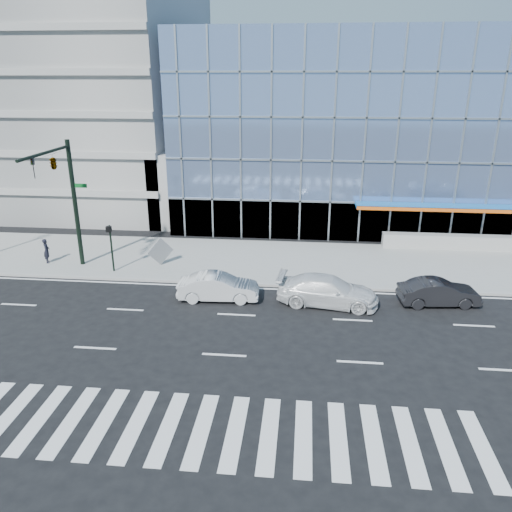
# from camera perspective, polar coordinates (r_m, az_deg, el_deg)

# --- Properties ---
(ground) EXTENTS (160.00, 160.00, 0.00)m
(ground) POSITION_cam_1_polar(r_m,az_deg,el_deg) (26.26, -2.25, -6.73)
(ground) COLOR black
(ground) RESTS_ON ground
(sidewalk) EXTENTS (120.00, 8.00, 0.15)m
(sidewalk) POSITION_cam_1_polar(r_m,az_deg,el_deg) (33.51, -0.38, -0.47)
(sidewalk) COLOR gray
(sidewalk) RESTS_ON ground
(theatre_building) EXTENTS (42.00, 26.00, 15.00)m
(theatre_building) POSITION_cam_1_polar(r_m,az_deg,el_deg) (50.52, 18.48, 14.16)
(theatre_building) COLOR #728DBF
(theatre_building) RESTS_ON ground
(parking_garage) EXTENTS (24.00, 24.00, 20.00)m
(parking_garage) POSITION_cam_1_polar(r_m,az_deg,el_deg) (54.51, -20.55, 16.94)
(parking_garage) COLOR gray
(parking_garage) RESTS_ON ground
(ramp_block) EXTENTS (6.00, 8.00, 6.00)m
(ramp_block) POSITION_cam_1_polar(r_m,az_deg,el_deg) (43.17, -6.96, 8.11)
(ramp_block) COLOR gray
(ramp_block) RESTS_ON ground
(traffic_signal) EXTENTS (1.14, 5.74, 8.00)m
(traffic_signal) POSITION_cam_1_polar(r_m,az_deg,el_deg) (31.78, -21.47, 8.42)
(traffic_signal) COLOR black
(traffic_signal) RESTS_ON sidewalk
(ped_signal_post) EXTENTS (0.30, 0.33, 3.00)m
(ped_signal_post) POSITION_cam_1_polar(r_m,az_deg,el_deg) (32.05, -16.29, 1.64)
(ped_signal_post) COLOR black
(ped_signal_post) RESTS_ON sidewalk
(white_suv) EXTENTS (5.68, 2.86, 1.58)m
(white_suv) POSITION_cam_1_polar(r_m,az_deg,el_deg) (27.36, 8.18, -3.95)
(white_suv) COLOR silver
(white_suv) RESTS_ON ground
(white_sedan) EXTENTS (4.56, 1.82, 1.48)m
(white_sedan) POSITION_cam_1_polar(r_m,az_deg,el_deg) (27.74, -4.32, -3.57)
(white_sedan) COLOR silver
(white_sedan) RESTS_ON ground
(dark_sedan) EXTENTS (4.44, 1.97, 1.42)m
(dark_sedan) POSITION_cam_1_polar(r_m,az_deg,el_deg) (28.82, 20.15, -3.94)
(dark_sedan) COLOR black
(dark_sedan) RESTS_ON ground
(pedestrian) EXTENTS (0.58, 0.70, 1.63)m
(pedestrian) POSITION_cam_1_polar(r_m,az_deg,el_deg) (35.39, -22.82, 0.56)
(pedestrian) COLOR black
(pedestrian) RESTS_ON sidewalk
(tilted_panel) EXTENTS (1.39, 1.29, 1.84)m
(tilted_panel) POSITION_cam_1_polar(r_m,az_deg,el_deg) (32.77, -10.86, 0.52)
(tilted_panel) COLOR gray
(tilted_panel) RESTS_ON sidewalk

